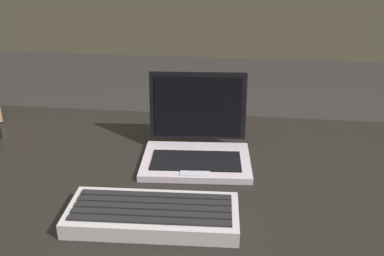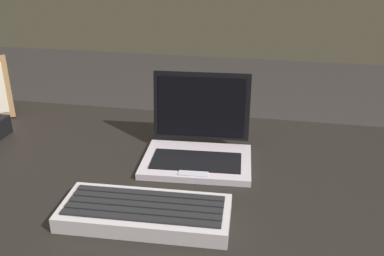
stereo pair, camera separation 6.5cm
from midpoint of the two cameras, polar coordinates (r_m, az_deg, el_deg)
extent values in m
cube|color=black|center=(1.01, -6.13, -6.79)|extent=(1.62, 0.73, 0.04)
cube|color=#BEB0BE|center=(1.02, -1.27, -4.60)|extent=(0.27, 0.20, 0.02)
cube|color=black|center=(1.00, -1.33, -4.50)|extent=(0.22, 0.11, 0.00)
cube|color=#B4B2C2|center=(0.95, -1.56, -6.17)|extent=(0.07, 0.03, 0.00)
cube|color=black|center=(1.06, -0.96, 3.02)|extent=(0.25, 0.05, 0.17)
cube|color=black|center=(1.06, -0.98, 2.89)|extent=(0.22, 0.04, 0.15)
cube|color=yellow|center=(1.06, -0.98, 1.75)|extent=(0.21, 0.02, 0.01)
cube|color=#BBB3BA|center=(0.82, -7.68, -11.73)|extent=(0.33, 0.15, 0.03)
cube|color=black|center=(0.78, -8.35, -12.45)|extent=(0.30, 0.03, 0.00)
cube|color=black|center=(0.80, -8.04, -11.56)|extent=(0.30, 0.03, 0.00)
cube|color=black|center=(0.81, -7.75, -10.71)|extent=(0.30, 0.03, 0.00)
cube|color=black|center=(0.83, -7.47, -9.89)|extent=(0.30, 0.03, 0.00)
cube|color=black|center=(0.85, -7.21, -9.11)|extent=(0.30, 0.03, 0.00)
camera|label=1|loc=(0.03, -91.96, -0.88)|focal=39.06mm
camera|label=2|loc=(0.03, 88.04, 0.88)|focal=39.06mm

